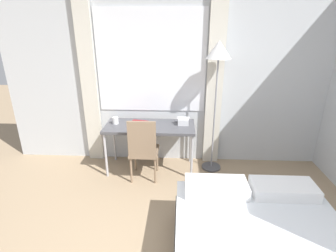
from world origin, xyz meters
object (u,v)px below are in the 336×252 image
(desk, at_px, (150,129))
(standing_lamp, at_px, (218,63))
(mug, at_px, (115,121))
(book, at_px, (139,122))
(desk_chair, at_px, (143,148))
(telephone, at_px, (183,121))

(desk, relative_size, standing_lamp, 0.69)
(standing_lamp, height_order, mug, standing_lamp)
(book, bearing_deg, desk, -25.94)
(desk_chair, height_order, telephone, desk_chair)
(desk_chair, xyz_separation_m, book, (-0.11, 0.39, 0.23))
(desk_chair, bearing_deg, telephone, 33.89)
(desk, relative_size, desk_chair, 1.41)
(desk_chair, xyz_separation_m, mug, (-0.46, 0.35, 0.27))
(mug, bearing_deg, telephone, 1.38)
(desk_chair, distance_m, telephone, 0.72)
(desk_chair, relative_size, telephone, 5.20)
(desk, xyz_separation_m, telephone, (0.49, 0.06, 0.11))
(desk, distance_m, standing_lamp, 1.35)
(book, bearing_deg, standing_lamp, -0.84)
(mug, bearing_deg, standing_lamp, 0.97)
(desk, xyz_separation_m, standing_lamp, (0.95, 0.07, 0.96))
(desk, distance_m, telephone, 0.51)
(standing_lamp, height_order, book, standing_lamp)
(desk, distance_m, book, 0.20)
(standing_lamp, xyz_separation_m, mug, (-1.47, -0.02, -0.85))
(desk_chair, bearing_deg, mug, 142.19)
(desk, bearing_deg, mug, 175.53)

